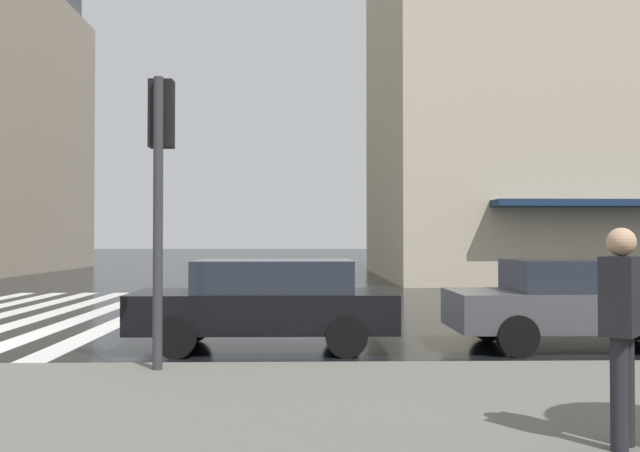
% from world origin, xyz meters
% --- Properties ---
extents(zebra_crossing, '(13.00, 5.50, 0.01)m').
position_xyz_m(zebra_crossing, '(4.00, 0.83, 0.00)').
color(zebra_crossing, silver).
rests_on(zebra_crossing, ground_plane).
extents(haussmann_block_corner, '(15.49, 20.67, 23.64)m').
position_xyz_m(haussmann_block_corner, '(19.64, -19.43, 11.57)').
color(haussmann_block_corner, beige).
rests_on(haussmann_block_corner, ground_plane).
extents(traffic_signal_post, '(0.44, 0.30, 3.59)m').
position_xyz_m(traffic_signal_post, '(-3.37, -3.75, 2.74)').
color(traffic_signal_post, '#333338').
rests_on(traffic_signal_post, sidewalk_pavement).
extents(car_dark_grey, '(1.85, 4.10, 1.41)m').
position_xyz_m(car_dark_grey, '(-1.00, -9.99, 0.76)').
color(car_dark_grey, '#4C4C51').
rests_on(car_dark_grey, ground_plane).
extents(car_black, '(1.85, 4.10, 1.41)m').
position_xyz_m(car_black, '(-1.00, -4.96, 0.76)').
color(car_black, black).
rests_on(car_black, ground_plane).
extents(pedestrian_approaching_kerb, '(0.46, 0.44, 1.68)m').
position_xyz_m(pedestrian_approaching_kerb, '(-6.76, -7.96, 1.14)').
color(pedestrian_approaching_kerb, black).
rests_on(pedestrian_approaching_kerb, sidewalk_pavement).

